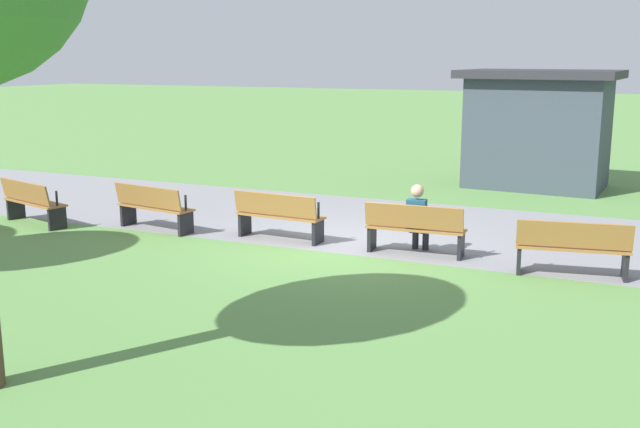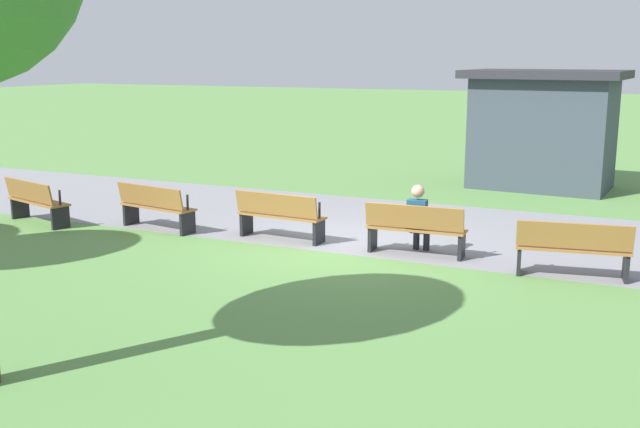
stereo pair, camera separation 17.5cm
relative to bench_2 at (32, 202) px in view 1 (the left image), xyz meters
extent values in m
plane|color=#5B8C47|center=(6.35, 0.93, -0.47)|extent=(120.00, 120.00, 0.00)
cube|color=gray|center=(6.35, 2.86, -0.47)|extent=(37.65, 4.94, 0.01)
cube|color=#996633|center=(0.02, 0.06, -0.02)|extent=(1.72, 0.87, 0.04)
cube|color=#996633|center=(-0.04, -0.13, 0.22)|extent=(1.63, 0.55, 0.40)
cube|color=black|center=(-0.73, 0.27, -0.25)|extent=(0.16, 0.38, 0.43)
cylinder|color=black|center=(-0.72, 0.29, 0.14)|extent=(0.05, 0.05, 0.30)
cube|color=black|center=(0.76, -0.14, -0.25)|extent=(0.16, 0.38, 0.43)
cylinder|color=black|center=(0.77, -0.12, 0.14)|extent=(0.05, 0.05, 0.30)
cube|color=#996633|center=(2.52, 0.62, -0.02)|extent=(1.71, 0.71, 0.04)
cube|color=#996633|center=(2.49, 0.42, 0.22)|extent=(1.66, 0.37, 0.40)
cube|color=black|center=(1.76, 0.75, -0.25)|extent=(0.12, 0.38, 0.43)
cylinder|color=black|center=(1.76, 0.77, 0.14)|extent=(0.05, 0.05, 0.30)
cube|color=black|center=(3.28, 0.49, -0.25)|extent=(0.12, 0.38, 0.43)
cylinder|color=black|center=(3.29, 0.51, 0.14)|extent=(0.05, 0.05, 0.30)
cube|color=#996633|center=(5.07, 0.90, -0.02)|extent=(1.69, 0.53, 0.04)
cube|color=#996633|center=(5.06, 0.70, 0.22)|extent=(1.67, 0.20, 0.40)
cube|color=black|center=(4.30, 0.94, -0.25)|extent=(0.08, 0.38, 0.43)
cylinder|color=black|center=(4.30, 0.96, 0.14)|extent=(0.05, 0.05, 0.30)
cube|color=black|center=(5.84, 0.86, -0.25)|extent=(0.08, 0.38, 0.43)
cylinder|color=black|center=(5.84, 0.88, 0.14)|extent=(0.05, 0.05, 0.30)
cube|color=#996633|center=(7.63, 0.90, -0.02)|extent=(1.69, 0.53, 0.04)
cube|color=#996633|center=(7.64, 0.70, 0.22)|extent=(1.67, 0.20, 0.40)
cube|color=black|center=(6.86, 0.86, -0.25)|extent=(0.08, 0.38, 0.43)
cylinder|color=black|center=(6.86, 0.88, 0.14)|extent=(0.05, 0.05, 0.30)
cube|color=black|center=(8.40, 0.94, -0.25)|extent=(0.08, 0.38, 0.43)
cylinder|color=black|center=(8.40, 0.96, 0.14)|extent=(0.05, 0.05, 0.30)
cube|color=#996633|center=(10.18, 0.62, -0.02)|extent=(1.71, 0.71, 0.04)
cube|color=#996633|center=(10.21, 0.42, 0.22)|extent=(1.66, 0.37, 0.40)
cube|color=black|center=(9.42, 0.49, -0.25)|extent=(0.12, 0.38, 0.43)
cylinder|color=black|center=(9.42, 0.51, 0.14)|extent=(0.05, 0.05, 0.30)
cube|color=black|center=(10.94, 0.75, -0.25)|extent=(0.12, 0.38, 0.43)
cylinder|color=black|center=(10.94, 0.77, 0.14)|extent=(0.05, 0.05, 0.30)
cube|color=navy|center=(7.64, 0.88, 0.23)|extent=(0.33, 0.22, 0.50)
sphere|color=tan|center=(7.64, 0.90, 0.62)|extent=(0.22, 0.22, 0.22)
cylinder|color=#23232D|center=(7.54, 1.05, -0.04)|extent=(0.15, 0.37, 0.13)
cylinder|color=#23232D|center=(7.53, 1.23, -0.25)|extent=(0.12, 0.12, 0.43)
cylinder|color=#23232D|center=(7.72, 1.06, -0.04)|extent=(0.15, 0.37, 0.13)
cylinder|color=#23232D|center=(7.71, 1.24, -0.25)|extent=(0.12, 0.12, 0.43)
cube|color=#38424C|center=(8.48, 8.59, 0.91)|extent=(3.44, 2.39, 2.75)
cube|color=#28282D|center=(8.48, 8.59, 2.38)|extent=(3.98, 2.92, 0.20)
camera|label=1|loc=(11.16, -11.03, 2.84)|focal=42.16mm
camera|label=2|loc=(11.32, -10.96, 2.84)|focal=42.16mm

